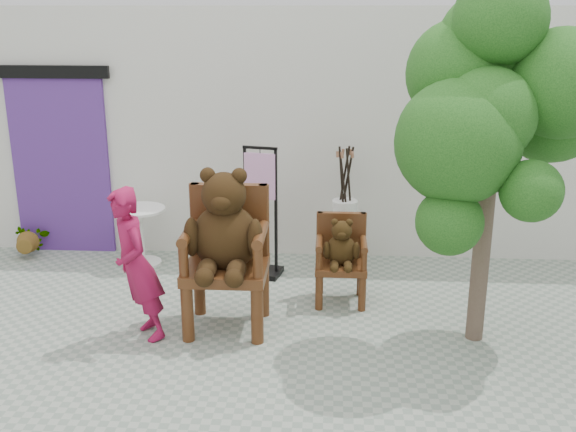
% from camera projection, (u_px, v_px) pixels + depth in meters
% --- Properties ---
extents(ground_plane, '(60.00, 60.00, 0.00)m').
position_uv_depth(ground_plane, '(290.00, 356.00, 6.02)').
color(ground_plane, gray).
rests_on(ground_plane, ground).
extents(back_wall, '(9.00, 1.00, 3.00)m').
position_uv_depth(back_wall, '(305.00, 129.00, 8.53)').
color(back_wall, silver).
rests_on(back_wall, ground).
extents(doorway, '(1.40, 0.11, 2.33)m').
position_uv_depth(doorway, '(61.00, 161.00, 8.31)').
color(doorway, '#522A7F').
rests_on(doorway, ground).
extents(chair_big, '(0.78, 0.84, 1.59)m').
position_uv_depth(chair_big, '(226.00, 238.00, 6.32)').
color(chair_big, '#40200D').
rests_on(chair_big, ground).
extents(chair_small, '(0.53, 0.50, 0.92)m').
position_uv_depth(chair_small, '(341.00, 251.00, 7.00)').
color(chair_small, '#40200D').
rests_on(chair_small, ground).
extents(person, '(0.60, 0.64, 1.47)m').
position_uv_depth(person, '(136.00, 265.00, 6.13)').
color(person, maroon).
rests_on(person, ground).
extents(cafe_table, '(0.60, 0.60, 0.70)m').
position_uv_depth(cafe_table, '(141.00, 229.00, 8.05)').
color(cafe_table, white).
rests_on(cafe_table, ground).
extents(display_stand, '(0.51, 0.44, 1.51)m').
position_uv_depth(display_stand, '(261.00, 227.00, 7.68)').
color(display_stand, black).
rests_on(display_stand, ground).
extents(stool_bucket, '(0.32, 0.32, 1.45)m').
position_uv_depth(stool_bucket, '(345.00, 214.00, 7.94)').
color(stool_bucket, white).
rests_on(stool_bucket, ground).
extents(tree, '(1.90, 1.56, 3.27)m').
position_uv_depth(tree, '(500.00, 99.00, 5.59)').
color(tree, '#48372B').
rests_on(tree, ground).
extents(potted_plant, '(0.48, 0.43, 0.47)m').
position_uv_depth(potted_plant, '(30.00, 237.00, 8.40)').
color(potted_plant, '#133E11').
rests_on(potted_plant, ground).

